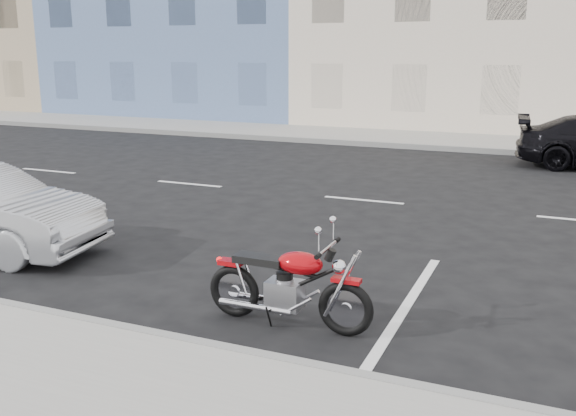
% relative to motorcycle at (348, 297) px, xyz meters
% --- Properties ---
extents(ground, '(120.00, 120.00, 0.00)m').
position_rel_motorcycle_xyz_m(ground, '(0.38, 6.02, -0.43)').
color(ground, black).
rests_on(ground, ground).
extents(sidewalk_far, '(80.00, 3.40, 0.15)m').
position_rel_motorcycle_xyz_m(sidewalk_far, '(-4.62, 14.72, -0.36)').
color(sidewalk_far, gray).
rests_on(sidewalk_far, ground).
extents(curb_far, '(80.00, 0.12, 0.16)m').
position_rel_motorcycle_xyz_m(curb_far, '(-4.62, 13.02, -0.35)').
color(curb_far, gray).
rests_on(curb_far, ground).
extents(motorcycle, '(1.88, 0.62, 0.94)m').
position_rel_motorcycle_xyz_m(motorcycle, '(0.00, 0.00, 0.00)').
color(motorcycle, black).
rests_on(motorcycle, ground).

